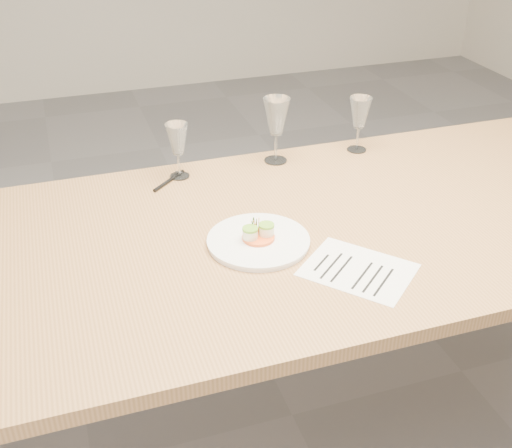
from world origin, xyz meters
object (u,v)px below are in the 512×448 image
object	(u,v)px
dining_table	(299,246)
recipe_sheet	(358,270)
ballpoint_pen	(169,181)
wine_glass_2	(276,118)
wine_glass_1	(177,140)
dinner_plate	(259,240)
wine_glass_3	(360,114)

from	to	relation	value
dining_table	recipe_sheet	size ratio (longest dim) A/B	7.29
ballpoint_pen	wine_glass_2	world-z (taller)	wine_glass_2
recipe_sheet	wine_glass_1	xyz separation A→B (m)	(-0.31, 0.65, 0.12)
dinner_plate	wine_glass_1	bearing A→B (deg)	103.76
recipe_sheet	ballpoint_pen	bearing A→B (deg)	78.08
dining_table	ballpoint_pen	xyz separation A→B (m)	(-0.29, 0.38, 0.07)
wine_glass_1	wine_glass_2	world-z (taller)	wine_glass_2
dining_table	wine_glass_1	world-z (taller)	wine_glass_1
ballpoint_pen	dining_table	bearing A→B (deg)	-95.33
wine_glass_2	dining_table	bearing A→B (deg)	-100.71
dining_table	wine_glass_2	size ratio (longest dim) A/B	10.96
dinner_plate	recipe_sheet	size ratio (longest dim) A/B	0.83
dinner_plate	ballpoint_pen	size ratio (longest dim) A/B	2.28
ballpoint_pen	wine_glass_3	distance (m)	0.68
ballpoint_pen	wine_glass_2	distance (m)	0.40
dining_table	dinner_plate	xyz separation A→B (m)	(-0.14, -0.05, 0.08)
recipe_sheet	wine_glass_1	distance (m)	0.73
wine_glass_2	dinner_plate	bearing A→B (deg)	-114.89
dining_table	dinner_plate	world-z (taller)	dinner_plate
wine_glass_1	wine_glass_3	world-z (taller)	wine_glass_3
wine_glass_1	dinner_plate	bearing A→B (deg)	-76.24
wine_glass_2	wine_glass_3	distance (m)	0.30
recipe_sheet	wine_glass_2	distance (m)	0.68
ballpoint_pen	wine_glass_1	world-z (taller)	wine_glass_1
dining_table	wine_glass_2	world-z (taller)	wine_glass_2
dining_table	ballpoint_pen	size ratio (longest dim) A/B	19.96
recipe_sheet	dining_table	bearing A→B (deg)	61.81
dinner_plate	wine_glass_1	xyz separation A→B (m)	(-0.11, 0.46, 0.11)
wine_glass_1	recipe_sheet	bearing A→B (deg)	-64.65
dinner_plate	recipe_sheet	xyz separation A→B (m)	(0.20, -0.19, -0.01)
wine_glass_1	wine_glass_2	xyz separation A→B (m)	(0.33, 0.01, 0.03)
ballpoint_pen	wine_glass_3	xyz separation A→B (m)	(0.67, 0.04, 0.13)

